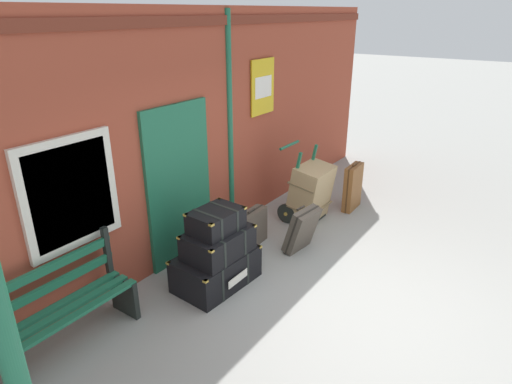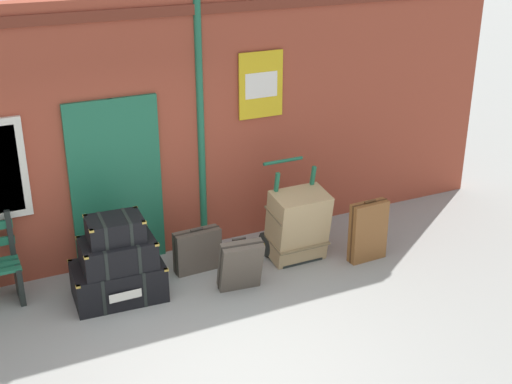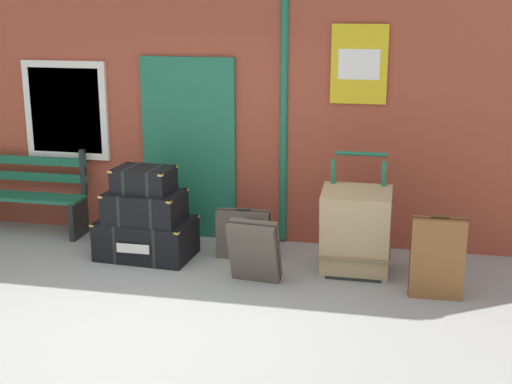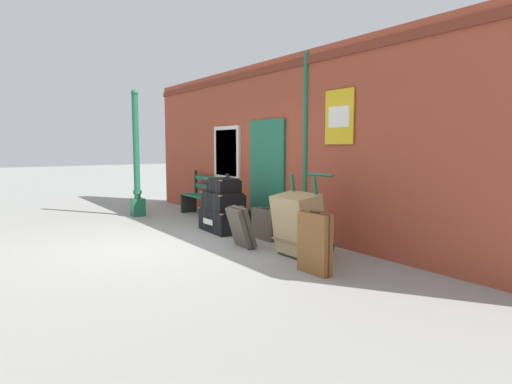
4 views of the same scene
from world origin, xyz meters
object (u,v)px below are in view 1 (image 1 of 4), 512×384
object	(u,v)px
suitcase_charcoal	(353,187)
large_brown_trunk	(310,193)
steamer_trunk_top	(216,220)
porters_trolley	(300,201)
platform_bench	(55,314)
suitcase_oxblood	(251,229)
steamer_trunk_middle	(218,243)
suitcase_cream	(302,230)
steamer_trunk_base	(216,269)

from	to	relation	value
suitcase_charcoal	large_brown_trunk	bearing A→B (deg)	154.12
suitcase_charcoal	steamer_trunk_top	bearing A→B (deg)	171.74
porters_trolley	steamer_trunk_top	bearing A→B (deg)	-177.06
platform_bench	steamer_trunk_top	world-z (taller)	platform_bench
steamer_trunk_top	suitcase_charcoal	bearing A→B (deg)	-8.26
porters_trolley	suitcase_charcoal	distance (m)	0.97
porters_trolley	suitcase_oxblood	size ratio (longest dim) A/B	2.05
steamer_trunk_middle	large_brown_trunk	bearing A→B (deg)	-1.02
steamer_trunk_top	suitcase_oxblood	bearing A→B (deg)	12.24
suitcase_cream	steamer_trunk_middle	bearing A→B (deg)	161.81
steamer_trunk_middle	suitcase_cream	bearing A→B (deg)	-18.19
large_brown_trunk	suitcase_oxblood	distance (m)	1.27
steamer_trunk_top	platform_bench	bearing A→B (deg)	163.06
suitcase_cream	large_brown_trunk	bearing A→B (deg)	21.92
steamer_trunk_top	suitcase_cream	xyz separation A→B (m)	(1.30, -0.44, -0.54)
porters_trolley	suitcase_oxblood	world-z (taller)	porters_trolley
steamer_trunk_base	porters_trolley	bearing A→B (deg)	2.45
steamer_trunk_base	suitcase_charcoal	size ratio (longest dim) A/B	1.29
steamer_trunk_top	suitcase_charcoal	xyz separation A→B (m)	(3.04, -0.44, -0.48)
platform_bench	suitcase_charcoal	distance (m)	4.92
suitcase_cream	steamer_trunk_top	bearing A→B (deg)	161.12
platform_bench	suitcase_cream	world-z (taller)	platform_bench
steamer_trunk_middle	porters_trolley	distance (m)	2.27
steamer_trunk_base	suitcase_oxblood	bearing A→B (deg)	11.17
steamer_trunk_middle	suitcase_oxblood	bearing A→B (deg)	13.29
steamer_trunk_base	steamer_trunk_middle	world-z (taller)	steamer_trunk_middle
steamer_trunk_base	steamer_trunk_top	bearing A→B (deg)	-69.39
steamer_trunk_base	suitcase_oxblood	world-z (taller)	suitcase_oxblood
steamer_trunk_middle	suitcase_charcoal	size ratio (longest dim) A/B	1.03
steamer_trunk_middle	suitcase_cream	xyz separation A→B (m)	(1.29, -0.42, -0.25)
porters_trolley	suitcase_oxblood	xyz separation A→B (m)	(-1.22, 0.11, -0.01)
large_brown_trunk	platform_bench	bearing A→B (deg)	171.51
platform_bench	steamer_trunk_base	bearing A→B (deg)	-16.45
platform_bench	porters_trolley	xyz separation A→B (m)	(4.04, -0.43, -0.17)
steamer_trunk_middle	large_brown_trunk	size ratio (longest dim) A/B	0.89
suitcase_cream	suitcase_oxblood	xyz separation A→B (m)	(-0.27, 0.67, -0.06)
steamer_trunk_top	large_brown_trunk	size ratio (longest dim) A/B	0.68
platform_bench	steamer_trunk_top	size ratio (longest dim) A/B	2.52
suitcase_cream	platform_bench	bearing A→B (deg)	162.24
platform_bench	suitcase_charcoal	xyz separation A→B (m)	(4.82, -0.98, -0.06)
suitcase_oxblood	suitcase_charcoal	world-z (taller)	suitcase_charcoal
steamer_trunk_top	large_brown_trunk	world-z (taller)	steamer_trunk_top
steamer_trunk_middle	suitcase_oxblood	xyz separation A→B (m)	(1.02, 0.24, -0.32)
steamer_trunk_middle	steamer_trunk_top	world-z (taller)	steamer_trunk_top
suitcase_charcoal	suitcase_oxblood	bearing A→B (deg)	161.73
suitcase_cream	suitcase_oxblood	bearing A→B (deg)	111.91
large_brown_trunk	suitcase_oxblood	world-z (taller)	large_brown_trunk
platform_bench	porters_trolley	size ratio (longest dim) A/B	1.33
steamer_trunk_top	suitcase_charcoal	world-z (taller)	steamer_trunk_top
steamer_trunk_top	suitcase_oxblood	size ratio (longest dim) A/B	1.09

